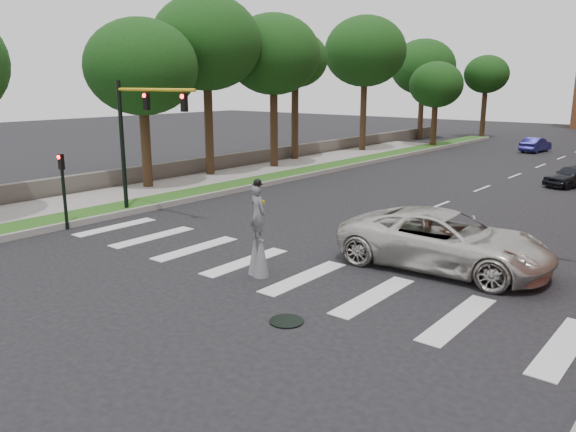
% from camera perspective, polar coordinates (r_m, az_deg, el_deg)
% --- Properties ---
extents(ground_plane, '(160.00, 160.00, 0.00)m').
position_cam_1_polar(ground_plane, '(18.16, -3.53, -6.25)').
color(ground_plane, black).
rests_on(ground_plane, ground).
extents(grass_median, '(2.00, 60.00, 0.25)m').
position_cam_1_polar(grass_median, '(40.37, 3.63, 4.86)').
color(grass_median, '#214F16').
rests_on(grass_median, ground).
extents(median_curb, '(0.20, 60.00, 0.28)m').
position_cam_1_polar(median_curb, '(39.78, 4.87, 4.74)').
color(median_curb, gray).
rests_on(median_curb, ground).
extents(sidewalk_left, '(4.00, 60.00, 0.18)m').
position_cam_1_polar(sidewalk_left, '(35.03, -10.01, 3.32)').
color(sidewalk_left, gray).
rests_on(sidewalk_left, ground).
extents(stone_wall, '(0.50, 56.00, 1.10)m').
position_cam_1_polar(stone_wall, '(45.21, -0.59, 6.35)').
color(stone_wall, '#504B45').
rests_on(stone_wall, ground).
extents(manhole, '(0.90, 0.90, 0.04)m').
position_cam_1_polar(manhole, '(14.92, -0.16, -10.64)').
color(manhole, black).
rests_on(manhole, ground).
extents(traffic_signal, '(5.30, 0.23, 6.20)m').
position_cam_1_polar(traffic_signal, '(26.52, -15.08, 8.73)').
color(traffic_signal, black).
rests_on(traffic_signal, ground).
extents(secondary_signal, '(0.25, 0.21, 3.23)m').
position_cam_1_polar(secondary_signal, '(25.35, -21.87, 3.01)').
color(secondary_signal, black).
rests_on(secondary_signal, ground).
extents(stilt_performer, '(0.83, 0.60, 3.17)m').
position_cam_1_polar(stilt_performer, '(17.99, -3.05, -2.14)').
color(stilt_performer, '#322214').
rests_on(stilt_performer, ground).
extents(suv_crossing, '(7.20, 3.73, 1.94)m').
position_cam_1_polar(suv_crossing, '(19.46, 15.61, -2.39)').
color(suv_crossing, beige).
rests_on(suv_crossing, ground).
extents(car_near, '(3.01, 4.18, 1.32)m').
position_cam_1_polar(car_near, '(37.78, 26.95, 3.67)').
color(car_near, black).
rests_on(car_near, ground).
extents(car_mid, '(1.83, 4.10, 1.31)m').
position_cam_1_polar(car_mid, '(55.50, 23.85, 6.64)').
color(car_mid, navy).
rests_on(car_mid, ground).
extents(tree_1, '(6.30, 6.30, 9.63)m').
position_cam_1_polar(tree_1, '(33.43, -14.67, 14.38)').
color(tree_1, '#322214').
rests_on(tree_1, ground).
extents(tree_2, '(7.04, 7.04, 11.55)m').
position_cam_1_polar(tree_2, '(37.50, -8.32, 16.97)').
color(tree_2, '#322214').
rests_on(tree_2, ground).
extents(tree_3, '(5.06, 5.06, 10.00)m').
position_cam_1_polar(tree_3, '(44.80, 0.72, 15.53)').
color(tree_3, '#322214').
rests_on(tree_3, ground).
extents(tree_4, '(7.15, 7.15, 11.80)m').
position_cam_1_polar(tree_4, '(51.38, 7.84, 16.21)').
color(tree_4, '#322214').
rests_on(tree_4, ground).
extents(tree_5, '(6.91, 6.91, 10.68)m').
position_cam_1_polar(tree_5, '(63.96, 13.57, 14.48)').
color(tree_5, '#322214').
rests_on(tree_5, ground).
extents(tree_6, '(5.03, 5.03, 8.05)m').
position_cam_1_polar(tree_6, '(55.89, 14.83, 12.73)').
color(tree_6, '#322214').
rests_on(tree_6, ground).
extents(tree_7, '(4.87, 4.87, 9.07)m').
position_cam_1_polar(tree_7, '(67.37, 19.51, 13.36)').
color(tree_7, '#322214').
rests_on(tree_7, ground).
extents(tree_8, '(6.57, 6.57, 10.81)m').
position_cam_1_polar(tree_8, '(40.78, -1.48, 16.04)').
color(tree_8, '#322214').
rests_on(tree_8, ground).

